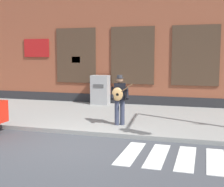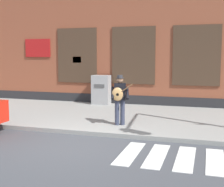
{
  "view_description": "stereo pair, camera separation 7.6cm",
  "coord_description": "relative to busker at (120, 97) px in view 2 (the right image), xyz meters",
  "views": [
    {
      "loc": [
        3.28,
        -7.56,
        2.4
      ],
      "look_at": [
        0.61,
        1.34,
        1.28
      ],
      "focal_mm": 50.0,
      "sensor_mm": 36.0,
      "label": 1
    },
    {
      "loc": [
        3.35,
        -7.53,
        2.4
      ],
      "look_at": [
        0.61,
        1.34,
        1.28
      ],
      "focal_mm": 50.0,
      "sensor_mm": 36.0,
      "label": 2
    }
  ],
  "objects": [
    {
      "name": "busker",
      "position": [
        0.0,
        0.0,
        0.0
      ],
      "size": [
        0.78,
        0.65,
        1.65
      ],
      "color": "#33384C",
      "rests_on": "sidewalk"
    },
    {
      "name": "building_backdrop",
      "position": [
        -0.61,
        6.51,
        3.11
      ],
      "size": [
        28.0,
        4.06,
        8.36
      ],
      "color": "brown",
      "rests_on": "ground"
    },
    {
      "name": "utility_box",
      "position": [
        -2.05,
        4.06,
        -0.26
      ],
      "size": [
        0.83,
        0.56,
        1.36
      ],
      "color": "#9E9E9E",
      "rests_on": "sidewalk"
    },
    {
      "name": "ground_plane",
      "position": [
        -0.61,
        -2.17,
        -1.07
      ],
      "size": [
        160.0,
        160.0,
        0.0
      ],
      "primitive_type": "plane",
      "color": "#424449"
    },
    {
      "name": "sidewalk",
      "position": [
        -0.61,
        1.69,
        -1.0
      ],
      "size": [
        28.0,
        5.65,
        0.13
      ],
      "color": "gray",
      "rests_on": "ground"
    }
  ]
}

